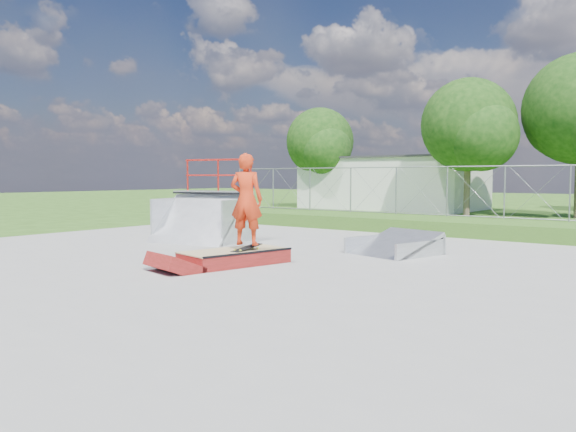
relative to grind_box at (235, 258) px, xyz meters
The scene contains 13 objects.
ground 0.56m from the grind_box, ahead, with size 120.00×120.00×0.00m, color #2E5117.
concrete_pad 0.55m from the grind_box, ahead, with size 20.00×16.00×0.04m, color gray.
grass_berm 9.52m from the grind_box, 86.80° to the left, with size 24.00×3.00×0.50m, color #2E5117.
grind_box is the anchor object (origin of this frame).
quarter_pipe 4.67m from the grind_box, 145.73° to the left, with size 2.46×2.08×2.46m, color #A9ADB2, non-canonical shape.
flat_bank_ramp 4.09m from the grind_box, 61.37° to the left, with size 1.72×1.84×0.53m, color #A9ADB2, non-canonical shape.
skateboard 0.34m from the grind_box, 29.61° to the left, with size 0.22×0.80×0.02m, color black.
skater 1.22m from the grind_box, 29.61° to the left, with size 0.72×0.47×1.96m, color red.
concrete_stairs 11.81m from the grind_box, 132.46° to the left, with size 1.50×1.60×0.80m, color gray, non-canonical shape.
chain_link_fence 10.59m from the grind_box, 87.10° to the left, with size 20.00×0.06×1.80m, color gray, non-canonical shape.
utility_building_flat 23.28m from the grind_box, 108.74° to the left, with size 10.00×6.00×3.00m, color silver.
tree_left_near 18.34m from the grind_box, 93.91° to the left, with size 4.76×4.48×6.65m.
tree_left_far 23.12m from the grind_box, 119.51° to the left, with size 4.42×4.16×6.18m.
Camera 1 is at (7.72, -8.83, 1.92)m, focal length 35.00 mm.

